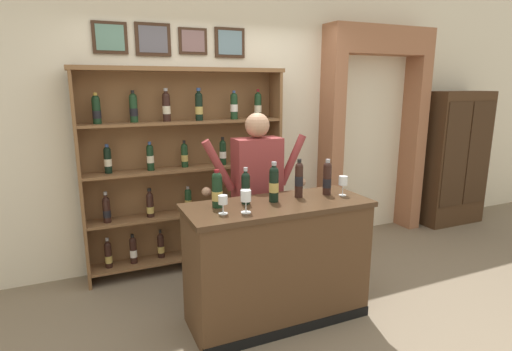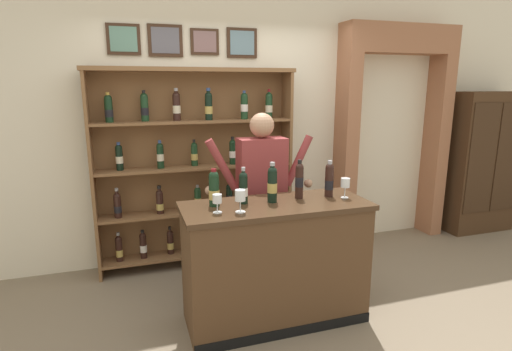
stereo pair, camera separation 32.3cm
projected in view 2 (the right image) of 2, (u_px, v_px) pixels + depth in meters
The scene contains 15 objects.
ground_plane at pixel (270, 320), 3.31m from camera, with size 14.00×14.00×0.02m, color #7A6B56.
back_wall at pixel (224, 110), 4.36m from camera, with size 12.00×0.19×3.20m.
wine_shelf at pixel (195, 164), 4.15m from camera, with size 2.04×0.29×2.03m.
archway_doorway at pixel (389, 121), 4.88m from camera, with size 1.43×0.45×2.54m.
side_cabinet at pixel (482, 163), 5.17m from camera, with size 0.90×0.38×1.79m.
tasting_counter at pixel (275, 263), 3.22m from camera, with size 1.46×0.58×0.98m.
shopkeeper at pixel (262, 182), 3.65m from camera, with size 1.02×0.22×1.63m.
tasting_bottle_chianti at pixel (214, 188), 3.02m from camera, with size 0.08×0.08×0.29m.
tasting_bottle_bianco at pixel (243, 187), 3.08m from camera, with size 0.07×0.07×0.28m.
tasting_bottle_prosecco at pixel (272, 183), 3.11m from camera, with size 0.08×0.08×0.32m.
tasting_bottle_riserva at pixel (299, 180), 3.22m from camera, with size 0.07×0.07×0.31m.
tasting_bottle_grappa at pixel (329, 179), 3.27m from camera, with size 0.07×0.07×0.30m.
wine_glass_right at pixel (240, 196), 2.87m from camera, with size 0.08×0.08×0.17m.
wine_glass_spare at pixel (217, 200), 2.86m from camera, with size 0.07×0.07×0.14m.
wine_glass_center at pixel (345, 184), 3.24m from camera, with size 0.07×0.07×0.16m.
Camera 2 is at (-1.02, -2.79, 1.88)m, focal length 28.39 mm.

